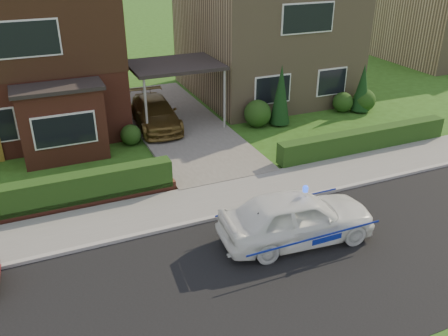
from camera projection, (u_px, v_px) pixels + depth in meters
ground at (312, 266)px, 12.16m from camera, size 120.00×120.00×0.00m
road at (312, 266)px, 12.16m from camera, size 60.00×6.00×0.02m
kerb at (258, 208)px, 14.65m from camera, size 60.00×0.16×0.12m
sidewalk at (243, 193)px, 15.52m from camera, size 60.00×2.00×0.10m
driveway at (177, 123)px, 21.19m from camera, size 3.80×12.00×0.12m
house_left at (20, 36)px, 19.87m from camera, size 7.50×9.53×7.25m
house_right at (264, 22)px, 24.12m from camera, size 7.50×8.06×7.25m
carport_link at (175, 66)px, 20.00m from camera, size 3.80×3.00×2.77m
dwarf_wall at (54, 208)px, 14.39m from camera, size 7.70×0.25×0.36m
hedge_left at (55, 211)px, 14.59m from camera, size 7.50×0.55×0.90m
hedge_right at (363, 151)px, 18.62m from camera, size 7.50×0.55×0.80m
shrub_left_mid at (91, 138)px, 18.11m from camera, size 1.32×1.32×1.32m
shrub_left_near at (131, 135)px, 19.03m from camera, size 0.84×0.84×0.84m
shrub_right_near at (258, 113)px, 20.77m from camera, size 1.20×1.20×1.20m
shrub_right_mid at (343, 102)px, 22.54m from camera, size 0.96×0.96×0.96m
shrub_right_far at (364, 100)px, 22.62m from camera, size 1.08×1.08×1.08m
conifer_a at (281, 97)px, 20.65m from camera, size 0.90×0.90×2.60m
conifer_b at (362, 89)px, 22.30m from camera, size 0.90×0.90×2.20m
neighbour_right at (440, 19)px, 31.27m from camera, size 6.50×7.00×5.20m
police_car at (297, 217)px, 12.91m from camera, size 3.95×4.43×1.63m
driveway_car at (155, 113)px, 20.46m from camera, size 1.98×4.29×1.21m
potted_plant_b at (60, 152)px, 17.54m from camera, size 0.57×0.54×0.82m
potted_plant_c at (94, 182)px, 15.50m from camera, size 0.54×0.54×0.78m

